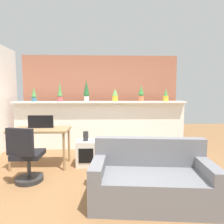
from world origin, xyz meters
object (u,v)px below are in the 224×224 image
Objects in this scene: tv_monitor at (41,122)px; couch at (151,180)px; potted_plant_5 at (166,96)px; potted_plant_2 at (86,91)px; desk at (40,133)px; side_cube_shelf at (87,153)px; potted_plant_4 at (141,94)px; vase_on_shelf at (86,136)px; potted_plant_1 at (60,93)px; office_chair at (26,159)px; potted_plant_0 at (34,95)px; potted_plant_3 at (115,95)px.

couch is at bearing -36.59° from tv_monitor.
potted_plant_2 is at bearing 178.86° from potted_plant_5.
tv_monitor is (-0.80, -1.14, -0.62)m from potted_plant_2.
desk is (-0.79, -1.22, -0.83)m from potted_plant_2.
potted_plant_5 is 0.67× the size of side_cube_shelf.
potted_plant_4 is 2.54m from tv_monitor.
vase_on_shelf reaches higher than side_cube_shelf.
potted_plant_1 reaches higher than office_chair.
potted_plant_5 is 1.74× the size of vase_on_shelf.
potted_plant_4 is (1.41, -0.01, -0.07)m from potted_plant_2.
potted_plant_2 reaches higher than potted_plant_0.
potted_plant_5 reaches higher than potted_plant_3.
potted_plant_4 reaches higher than potted_plant_3.
desk reaches higher than vase_on_shelf.
potted_plant_1 is 0.44× the size of desk.
potted_plant_0 is 1.07× the size of potted_plant_5.
potted_plant_2 is 0.59× the size of office_chair.
potted_plant_3 is (2.04, 0.01, 0.02)m from potted_plant_0.
tv_monitor reaches higher than office_chair.
potted_plant_3 reaches higher than side_cube_shelf.
potted_plant_3 reaches higher than couch.
potted_plant_3 is at bearing -1.38° from potted_plant_1.
potted_plant_0 is 0.66× the size of potted_plant_2.
potted_plant_5 is at bearing 31.45° from vase_on_shelf.
potted_plant_1 is at bearing -179.64° from potted_plant_4.
potted_plant_1 is 0.97× the size of side_cube_shelf.
vase_on_shelf is at bearing -0.63° from desk.
potted_plant_2 reaches higher than potted_plant_4.
tv_monitor is 0.30× the size of couch.
potted_plant_1 is at bearing 178.62° from potted_plant_3.
potted_plant_3 is at bearing 0.21° from potted_plant_0.
potted_plant_1 is at bearing 179.63° from potted_plant_5.
potted_plant_2 is at bearing 95.28° from side_cube_shelf.
potted_plant_0 is 1.99m from vase_on_shelf.
office_chair is (0.52, -1.89, -1.00)m from potted_plant_0.
potted_plant_3 is 2.05m from desk.
vase_on_shelf is at bearing -137.10° from potted_plant_4.
potted_plant_0 is at bearing -179.59° from potted_plant_5.
couch is at bearing -35.18° from desk.
vase_on_shelf is (-0.64, -1.17, -0.81)m from potted_plant_3.
potted_plant_3 is 0.68m from potted_plant_4.
tv_monitor reaches higher than desk.
office_chair is (0.02, -0.81, -0.49)m from tv_monitor.
potted_plant_0 reaches higher than vase_on_shelf.
potted_plant_3 is at bearing -176.05° from potted_plant_4.
potted_plant_3 is 1.31m from potted_plant_5.
office_chair is at bearing -93.36° from potted_plant_1.
potted_plant_4 is (2.71, 0.05, 0.04)m from potted_plant_0.
potted_plant_0 reaches higher than potted_plant_5.
tv_monitor is (-1.53, -1.09, -0.53)m from potted_plant_3.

